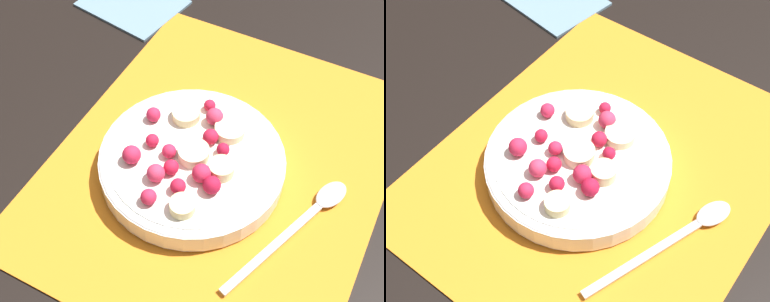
% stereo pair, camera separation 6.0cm
% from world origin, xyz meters
% --- Properties ---
extents(ground_plane, '(3.00, 3.00, 0.00)m').
position_xyz_m(ground_plane, '(0.00, 0.00, 0.00)').
color(ground_plane, black).
extents(placemat, '(0.46, 0.38, 0.01)m').
position_xyz_m(placemat, '(0.00, 0.00, 0.00)').
color(placemat, orange).
rests_on(placemat, ground_plane).
extents(fruit_bowl, '(0.21, 0.21, 0.05)m').
position_xyz_m(fruit_bowl, '(-0.03, 0.02, 0.02)').
color(fruit_bowl, white).
rests_on(fruit_bowl, placemat).
extents(spoon, '(0.19, 0.08, 0.01)m').
position_xyz_m(spoon, '(-0.02, -0.12, 0.01)').
color(spoon, silver).
rests_on(spoon, placemat).
extents(napkin, '(0.14, 0.16, 0.01)m').
position_xyz_m(napkin, '(0.22, 0.26, 0.00)').
color(napkin, slate).
rests_on(napkin, ground_plane).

